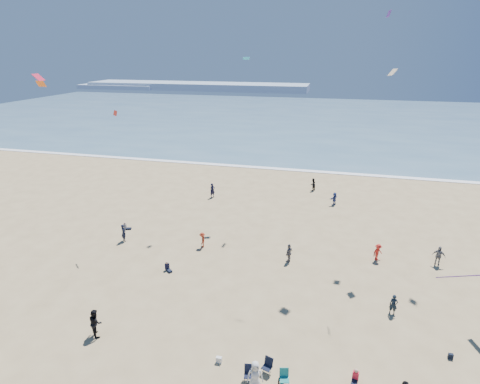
# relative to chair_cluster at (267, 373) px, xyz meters

# --- Properties ---
(ocean) EXTENTS (220.00, 100.00, 0.06)m
(ocean) POSITION_rel_chair_cluster_xyz_m (-4.54, 91.00, -0.47)
(ocean) COLOR #476B84
(ocean) RESTS_ON ground
(surf_line) EXTENTS (220.00, 1.20, 0.08)m
(surf_line) POSITION_rel_chair_cluster_xyz_m (-4.54, 41.00, -0.46)
(surf_line) COLOR white
(surf_line) RESTS_ON ground
(headland_far) EXTENTS (110.00, 20.00, 3.20)m
(headland_far) POSITION_rel_chair_cluster_xyz_m (-64.54, 166.00, 1.10)
(headland_far) COLOR #7A8EA8
(headland_far) RESTS_ON ground
(headland_near) EXTENTS (40.00, 14.00, 2.00)m
(headland_near) POSITION_rel_chair_cluster_xyz_m (-104.54, 161.00, 0.50)
(headland_near) COLOR #7A8EA8
(headland_near) RESTS_ON ground
(standing_flyers) EXTENTS (34.58, 39.77, 1.94)m
(standing_flyers) POSITION_rel_chair_cluster_xyz_m (-0.14, 10.49, 0.36)
(standing_flyers) COLOR slate
(standing_flyers) RESTS_ON ground
(seated_group) EXTENTS (23.67, 28.52, 0.84)m
(seated_group) POSITION_rel_chair_cluster_xyz_m (-4.74, 1.72, -0.08)
(seated_group) COLOR silver
(seated_group) RESTS_ON ground
(chair_cluster) EXTENTS (2.71, 1.53, 1.00)m
(chair_cluster) POSITION_rel_chair_cluster_xyz_m (0.00, 0.00, 0.00)
(chair_cluster) COLOR black
(chair_cluster) RESTS_ON ground
(white_tote) EXTENTS (0.35, 0.20, 0.40)m
(white_tote) POSITION_rel_chair_cluster_xyz_m (-3.01, 0.60, -0.30)
(white_tote) COLOR silver
(white_tote) RESTS_ON ground
(black_backpack) EXTENTS (0.30, 0.22, 0.38)m
(black_backpack) POSITION_rel_chair_cluster_xyz_m (0.85, -0.14, -0.31)
(black_backpack) COLOR black
(black_backpack) RESTS_ON ground
(navy_bag) EXTENTS (0.28, 0.18, 0.34)m
(navy_bag) POSITION_rel_chair_cluster_xyz_m (10.67, 4.28, -0.33)
(navy_bag) COLOR black
(navy_bag) RESTS_ON ground
(kites_aloft) EXTENTS (45.79, 36.13, 29.42)m
(kites_aloft) POSITION_rel_chair_cluster_xyz_m (5.31, 7.44, 13.77)
(kites_aloft) COLOR #672B92
(kites_aloft) RESTS_ON ground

